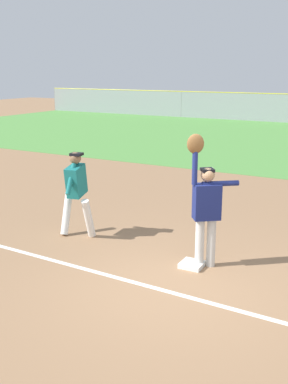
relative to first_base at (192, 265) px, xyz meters
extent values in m
plane|color=#936D4C|center=(0.11, -0.77, -0.04)|extent=(74.29, 74.29, 0.00)
cube|color=white|center=(0.00, 0.00, 0.00)|extent=(0.39, 0.39, 0.08)
cylinder|color=silver|center=(0.25, 0.19, 0.39)|extent=(0.21, 0.21, 0.85)
cylinder|color=silver|center=(0.10, 0.07, 0.39)|extent=(0.21, 0.21, 0.85)
cube|color=navy|center=(0.18, 0.13, 1.11)|extent=(0.51, 0.48, 0.60)
sphere|color=tan|center=(0.18, 0.13, 1.56)|extent=(0.32, 0.32, 0.23)
cube|color=black|center=(0.16, 0.16, 1.64)|extent=(0.29, 0.30, 0.05)
cylinder|color=navy|center=(0.00, 0.00, 1.72)|extent=(0.13, 0.13, 0.62)
cylinder|color=navy|center=(0.35, 0.27, 1.41)|extent=(0.54, 0.45, 0.09)
ellipsoid|color=brown|center=(0.00, 0.00, 2.08)|extent=(0.31, 0.28, 0.32)
cylinder|color=white|center=(-2.34, 0.25, 0.38)|extent=(0.23, 0.45, 0.85)
cylinder|color=white|center=(-2.92, 0.30, 0.38)|extent=(0.23, 0.45, 0.85)
cube|color=#197272|center=(-2.63, 0.27, 1.11)|extent=(0.36, 0.57, 0.66)
sphere|color=#8C6647|center=(-2.63, 0.27, 1.56)|extent=(0.27, 0.27, 0.23)
cube|color=black|center=(-2.60, 0.28, 1.64)|extent=(0.26, 0.24, 0.05)
cylinder|color=#197272|center=(-2.68, 0.49, 1.19)|extent=(0.17, 0.41, 0.58)
cylinder|color=#197272|center=(-2.59, 0.06, 1.19)|extent=(0.17, 0.41, 0.58)
sphere|color=white|center=(0.16, 0.34, 1.61)|extent=(0.07, 0.07, 0.07)
cylinder|color=gray|center=(-22.52, 23.47, 0.83)|extent=(0.08, 0.08, 1.75)
cylinder|color=gray|center=(-11.21, 23.47, 0.83)|extent=(0.08, 0.08, 1.75)
cube|color=white|center=(-12.97, 26.85, 0.53)|extent=(4.58, 2.36, 0.55)
cube|color=#2D333D|center=(-12.97, 26.85, 1.01)|extent=(2.37, 1.97, 0.40)
cylinder|color=black|center=(-11.43, 27.64, 0.26)|extent=(0.62, 0.28, 0.60)
cylinder|color=black|center=(-11.63, 25.76, 0.26)|extent=(0.62, 0.28, 0.60)
cylinder|color=black|center=(-14.31, 27.95, 0.26)|extent=(0.62, 0.28, 0.60)
cylinder|color=black|center=(-14.52, 26.06, 0.26)|extent=(0.62, 0.28, 0.60)
cube|color=#B7B7BC|center=(-6.80, 26.17, 0.53)|extent=(4.40, 1.90, 0.55)
cube|color=#2D333D|center=(-6.80, 26.17, 1.01)|extent=(2.20, 1.75, 0.40)
cylinder|color=black|center=(-5.35, 27.12, 0.26)|extent=(0.60, 0.22, 0.60)
cylinder|color=black|center=(-5.35, 25.22, 0.26)|extent=(0.60, 0.22, 0.60)
cylinder|color=black|center=(-8.25, 27.12, 0.26)|extent=(0.60, 0.22, 0.60)
cylinder|color=black|center=(-8.25, 25.22, 0.26)|extent=(0.60, 0.22, 0.60)
camera|label=1|loc=(2.96, -6.91, 3.24)|focal=44.11mm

